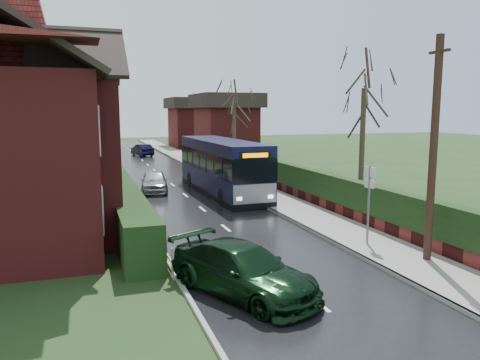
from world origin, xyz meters
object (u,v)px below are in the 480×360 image
object	(u,v)px
car_silver	(154,181)
bus_stop_sign	(369,194)
telegraph_pole	(433,151)
car_green	(243,270)
bus	(222,167)

from	to	relation	value
car_silver	bus_stop_sign	bearing A→B (deg)	-60.70
bus_stop_sign	telegraph_pole	world-z (taller)	telegraph_pole
car_green	bus_stop_sign	world-z (taller)	bus_stop_sign
bus	telegraph_pole	distance (m)	14.61
car_green	telegraph_pole	xyz separation A→B (m)	(6.40, 0.53, 2.92)
telegraph_pole	car_silver	bearing A→B (deg)	115.43
car_silver	telegraph_pole	size ratio (longest dim) A/B	0.54
car_silver	bus_stop_sign	distance (m)	15.07
car_silver	car_green	distance (m)	16.63
bus_stop_sign	car_silver	bearing A→B (deg)	94.57
bus_stop_sign	telegraph_pole	xyz separation A→B (m)	(0.80, -2.13, 1.67)
car_green	telegraph_pole	world-z (taller)	telegraph_pole
car_silver	car_green	bearing A→B (deg)	-82.53
car_green	telegraph_pole	size ratio (longest dim) A/B	0.65
car_green	bus_stop_sign	bearing A→B (deg)	-0.13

